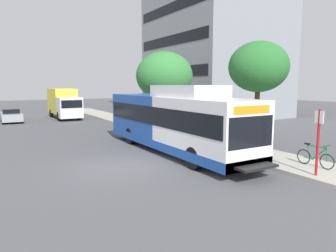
{
  "coord_description": "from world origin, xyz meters",
  "views": [
    {
      "loc": [
        -4.94,
        -12.58,
        3.67
      ],
      "look_at": [
        2.9,
        0.62,
        1.6
      ],
      "focal_mm": 32.74,
      "sensor_mm": 36.0,
      "label": 1
    }
  ],
  "objects_px": {
    "bus_stop_sign_pole": "(318,137)",
    "parked_car_far_lane": "(11,115)",
    "street_tree_mid_block": "(164,76)",
    "transit_bus": "(174,121)",
    "street_tree_near_stop": "(258,67)",
    "box_truck_background": "(64,102)",
    "bicycle_parked": "(315,157)"
  },
  "relations": [
    {
      "from": "bus_stop_sign_pole",
      "to": "street_tree_near_stop",
      "type": "xyz_separation_m",
      "value": [
        2.11,
        5.15,
        2.98
      ]
    },
    {
      "from": "street_tree_mid_block",
      "to": "parked_car_far_lane",
      "type": "height_order",
      "value": "street_tree_mid_block"
    },
    {
      "from": "transit_bus",
      "to": "box_truck_background",
      "type": "height_order",
      "value": "transit_bus"
    },
    {
      "from": "street_tree_near_stop",
      "to": "box_truck_background",
      "type": "relative_size",
      "value": 0.84
    },
    {
      "from": "transit_bus",
      "to": "bus_stop_sign_pole",
      "type": "height_order",
      "value": "transit_bus"
    },
    {
      "from": "parked_car_far_lane",
      "to": "box_truck_background",
      "type": "relative_size",
      "value": 0.64
    },
    {
      "from": "bus_stop_sign_pole",
      "to": "street_tree_near_stop",
      "type": "height_order",
      "value": "street_tree_near_stop"
    },
    {
      "from": "bicycle_parked",
      "to": "street_tree_mid_block",
      "type": "relative_size",
      "value": 0.28
    },
    {
      "from": "bus_stop_sign_pole",
      "to": "parked_car_far_lane",
      "type": "relative_size",
      "value": 0.58
    },
    {
      "from": "transit_bus",
      "to": "parked_car_far_lane",
      "type": "bearing_deg",
      "value": 108.69
    },
    {
      "from": "transit_bus",
      "to": "box_truck_background",
      "type": "relative_size",
      "value": 1.75
    },
    {
      "from": "transit_bus",
      "to": "street_tree_mid_block",
      "type": "relative_size",
      "value": 1.97
    },
    {
      "from": "transit_bus",
      "to": "parked_car_far_lane",
      "type": "relative_size",
      "value": 2.72
    },
    {
      "from": "bus_stop_sign_pole",
      "to": "street_tree_mid_block",
      "type": "distance_m",
      "value": 15.31
    },
    {
      "from": "transit_bus",
      "to": "box_truck_background",
      "type": "distance_m",
      "value": 20.81
    },
    {
      "from": "street_tree_near_stop",
      "to": "street_tree_mid_block",
      "type": "bearing_deg",
      "value": 91.92
    },
    {
      "from": "bicycle_parked",
      "to": "box_truck_background",
      "type": "height_order",
      "value": "box_truck_background"
    },
    {
      "from": "bus_stop_sign_pole",
      "to": "parked_car_far_lane",
      "type": "bearing_deg",
      "value": 108.33
    },
    {
      "from": "street_tree_mid_block",
      "to": "parked_car_far_lane",
      "type": "relative_size",
      "value": 1.38
    },
    {
      "from": "box_truck_background",
      "to": "street_tree_mid_block",
      "type": "bearing_deg",
      "value": -67.37
    },
    {
      "from": "bus_stop_sign_pole",
      "to": "bicycle_parked",
      "type": "height_order",
      "value": "bus_stop_sign_pole"
    },
    {
      "from": "street_tree_near_stop",
      "to": "parked_car_far_lane",
      "type": "distance_m",
      "value": 24.74
    },
    {
      "from": "transit_bus",
      "to": "box_truck_background",
      "type": "bearing_deg",
      "value": 93.8
    },
    {
      "from": "parked_car_far_lane",
      "to": "transit_bus",
      "type": "bearing_deg",
      "value": -71.31
    },
    {
      "from": "bicycle_parked",
      "to": "transit_bus",
      "type": "bearing_deg",
      "value": 118.46
    },
    {
      "from": "bicycle_parked",
      "to": "street_tree_near_stop",
      "type": "height_order",
      "value": "street_tree_near_stop"
    },
    {
      "from": "street_tree_near_stop",
      "to": "parked_car_far_lane",
      "type": "relative_size",
      "value": 1.31
    },
    {
      "from": "bus_stop_sign_pole",
      "to": "bicycle_parked",
      "type": "distance_m",
      "value": 1.8
    },
    {
      "from": "bus_stop_sign_pole",
      "to": "box_truck_background",
      "type": "xyz_separation_m",
      "value": [
        -3.59,
        27.83,
        0.09
      ]
    },
    {
      "from": "street_tree_mid_block",
      "to": "parked_car_far_lane",
      "type": "xyz_separation_m",
      "value": [
        -10.7,
        11.97,
        -3.73
      ]
    },
    {
      "from": "box_truck_background",
      "to": "street_tree_near_stop",
      "type": "bearing_deg",
      "value": -75.91
    },
    {
      "from": "bus_stop_sign_pole",
      "to": "box_truck_background",
      "type": "height_order",
      "value": "box_truck_background"
    }
  ]
}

